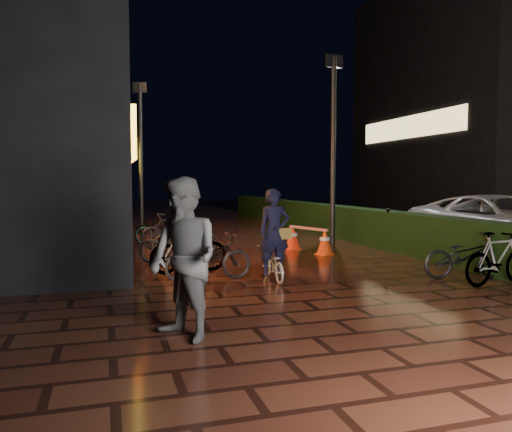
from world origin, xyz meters
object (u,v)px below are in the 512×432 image
object	(u,v)px
bystander_person	(184,259)
traffic_barrier	(308,239)
van	(501,223)
cyclist	(274,247)
cart_assembly	(395,228)

from	to	relation	value
bystander_person	traffic_barrier	size ratio (longest dim) A/B	1.18
van	bystander_person	bearing A→B (deg)	-156.64
van	traffic_barrier	bearing A→B (deg)	159.73
cyclist	van	bearing A→B (deg)	15.73
bystander_person	cyclist	bearing A→B (deg)	115.32
bystander_person	cart_assembly	xyz separation A→B (m)	(6.41, 5.79, -0.35)
van	traffic_barrier	size ratio (longest dim) A/B	3.30
van	cart_assembly	xyz separation A→B (m)	(-2.46, 0.99, -0.15)
bystander_person	cart_assembly	distance (m)	8.64
van	cart_assembly	world-z (taller)	van
traffic_barrier	cart_assembly	world-z (taller)	cart_assembly
bystander_person	cyclist	xyz separation A→B (m)	(2.06, 2.89, -0.31)
bystander_person	cyclist	distance (m)	3.56
van	cyclist	bearing A→B (deg)	-169.38
bystander_person	cyclist	world-z (taller)	bystander_person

